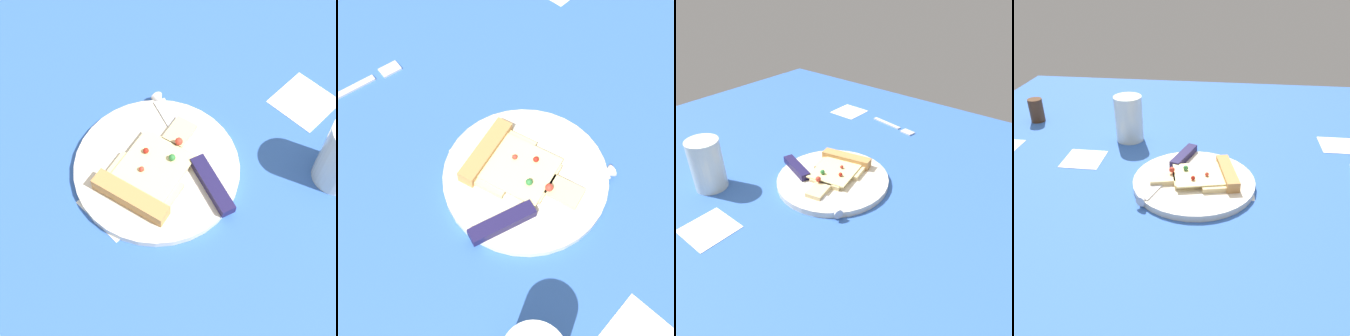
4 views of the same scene
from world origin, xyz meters
The scene contains 6 objects.
ground_plane centered at (-0.01, 0.00, -1.50)cm, with size 128.10×128.10×3.00cm.
plate centered at (-7.92, -4.60, 0.67)cm, with size 25.21×25.21×1.33cm, color silver.
pizza_slice centered at (-7.32, -7.11, 2.12)cm, with size 13.13×18.72×2.51cm.
knife centered at (-3.80, -0.01, 1.93)cm, with size 23.40×9.70×2.45cm.
drinking_glass centered at (11.93, 13.87, 5.78)cm, with size 6.99×6.99×11.57cm, color silver.
fork centered at (-3.25, -38.38, 0.40)cm, with size 15.39×4.28×0.80cm.
Camera 3 is at (-50.09, 42.71, 43.99)cm, focal length 35.98 mm.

